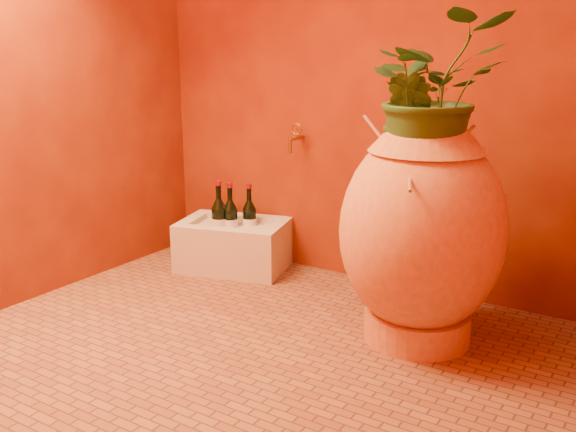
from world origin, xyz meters
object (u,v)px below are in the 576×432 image
Objects in this scene: amphora at (422,230)px; stone_basin at (234,246)px; wine_bottle_c at (249,221)px; wine_bottle_b at (231,222)px; wall_tap at (295,136)px; wine_bottle_a at (219,221)px.

stone_basin is (-1.20, 0.30, -0.35)m from amphora.
wine_bottle_c reaches higher than stone_basin.
wall_tap reaches higher than wine_bottle_b.
wine_bottle_a is at bearing 168.69° from amphora.
amphora is at bearing -13.52° from wine_bottle_b.
wall_tap reaches higher than wine_bottle_c.
wine_bottle_b is 0.11m from wine_bottle_c.
wine_bottle_c is 2.16× the size of wall_tap.
wine_bottle_a is 1.04× the size of wine_bottle_b.
wine_bottle_b is (0.05, 0.04, -0.00)m from wine_bottle_a.
wine_bottle_a is at bearing -148.69° from wall_tap.
stone_basin is 1.94× the size of wine_bottle_b.
amphora reaches higher than wine_bottle_a.
wine_bottle_b is at bearing 166.48° from amphora.
stone_basin is 0.17m from wine_bottle_c.
stone_basin is at bearing -149.49° from wall_tap.
wine_bottle_c is 0.54m from wall_tap.
wine_bottle_c is (0.12, 0.12, -0.01)m from wine_bottle_a.
wine_bottle_b is 2.24× the size of wall_tap.
amphora is 6.41× the size of wall_tap.
amphora reaches higher than wall_tap.
wine_bottle_b is (-1.21, 0.29, -0.21)m from amphora.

